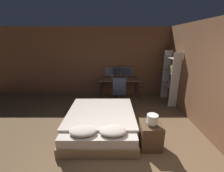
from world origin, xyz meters
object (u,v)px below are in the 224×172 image
object	(u,v)px
office_chair	(119,93)
computer_mouse	(127,80)
bed	(101,122)
monitor_right	(126,72)
monitor_left	(112,72)
bookshelf	(172,76)
bedside_lamp	(152,119)
desk	(119,81)
nightstand	(151,137)
keyboard	(119,80)

from	to	relation	value
office_chair	computer_mouse	bearing A→B (deg)	57.28
bed	computer_mouse	world-z (taller)	computer_mouse
bed	monitor_right	world-z (taller)	monitor_right
monitor_left	computer_mouse	distance (m)	0.73
office_chair	bookshelf	size ratio (longest dim) A/B	0.54
bedside_lamp	desk	world-z (taller)	bedside_lamp
bed	bookshelf	distance (m)	3.03
nightstand	desk	world-z (taller)	desk
nightstand	monitor_left	world-z (taller)	monitor_left
keyboard	computer_mouse	size ratio (longest dim) A/B	5.33
monitor_right	computer_mouse	xyz separation A→B (m)	(-0.01, -0.39, -0.23)
monitor_left	computer_mouse	world-z (taller)	monitor_left
monitor_right	bed	bearing A→B (deg)	-108.66
office_chair	bookshelf	xyz separation A→B (m)	(1.84, 0.07, 0.61)
nightstand	monitor_left	xyz separation A→B (m)	(-0.82, 3.22, 0.70)
bed	office_chair	xyz separation A→B (m)	(0.53, 1.66, 0.16)
desk	computer_mouse	world-z (taller)	computer_mouse
computer_mouse	bookshelf	bearing A→B (deg)	-15.54
monitor_left	desk	bearing A→B (deg)	-34.49
bed	bookshelf	size ratio (longest dim) A/B	1.12
nightstand	keyboard	bearing A→B (deg)	100.61
monitor_right	computer_mouse	bearing A→B (deg)	-91.75
office_chair	bed	bearing A→B (deg)	-107.77
desk	monitor_right	size ratio (longest dim) A/B	3.09
bedside_lamp	computer_mouse	distance (m)	2.84
desk	keyboard	world-z (taller)	keyboard
nightstand	office_chair	distance (m)	2.41
bed	office_chair	size ratio (longest dim) A/B	2.06
bookshelf	bed	bearing A→B (deg)	-143.88
monitor_right	office_chair	size ratio (longest dim) A/B	0.51
bedside_lamp	keyboard	distance (m)	2.88
bed	monitor_right	distance (m)	2.79
bookshelf	desk	bearing A→B (deg)	161.03
monitor_right	nightstand	bearing A→B (deg)	-85.72
nightstand	monitor_left	bearing A→B (deg)	104.25
bedside_lamp	monitor_left	size ratio (longest dim) A/B	0.49
bed	monitor_right	xyz separation A→B (m)	(0.86, 2.54, 0.74)
office_chair	desk	bearing A→B (deg)	86.76
computer_mouse	bookshelf	world-z (taller)	bookshelf
bed	keyboard	xyz separation A→B (m)	(0.57, 2.15, 0.50)
desk	keyboard	size ratio (longest dim) A/B	4.18
desk	monitor_left	xyz separation A→B (m)	(-0.29, 0.20, 0.33)
desk	computer_mouse	distance (m)	0.35
monitor_right	bookshelf	xyz separation A→B (m)	(1.51, -0.82, 0.03)
nightstand	monitor_right	bearing A→B (deg)	94.28
monitor_left	office_chair	bearing A→B (deg)	-74.22
monitor_left	computer_mouse	bearing A→B (deg)	-34.82
bed	bedside_lamp	size ratio (longest dim) A/B	8.39
nightstand	monitor_left	distance (m)	3.40
monitor_left	keyboard	distance (m)	0.54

